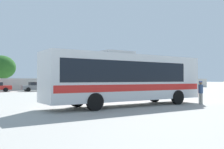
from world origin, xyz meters
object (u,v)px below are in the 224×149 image
(parked_car_rightmost_silver, at_px, (81,86))
(parked_car_third_grey, at_px, (36,86))
(coach_bus_silver_red, at_px, (126,77))
(roadside_tree_midleft, at_px, (1,67))
(attendant_by_bus_door, at_px, (201,91))

(parked_car_rightmost_silver, bearing_deg, parked_car_third_grey, -178.15)
(coach_bus_silver_red, xyz_separation_m, roadside_tree_midleft, (-6.48, 35.28, 2.08))
(parked_car_rightmost_silver, distance_m, roadside_tree_midleft, 15.90)
(attendant_by_bus_door, distance_m, parked_car_rightmost_silver, 26.92)
(coach_bus_silver_red, bearing_deg, parked_car_rightmost_silver, 77.58)
(coach_bus_silver_red, height_order, parked_car_rightmost_silver, coach_bus_silver_red)
(attendant_by_bus_door, relative_size, roadside_tree_midleft, 0.27)
(parked_car_third_grey, xyz_separation_m, parked_car_rightmost_silver, (7.43, 0.24, -0.01))
(parked_car_rightmost_silver, bearing_deg, attendant_by_bus_door, -90.21)
(attendant_by_bus_door, xyz_separation_m, parked_car_rightmost_silver, (0.10, 26.92, -0.20))
(attendant_by_bus_door, xyz_separation_m, parked_car_third_grey, (-7.34, 26.68, -0.20))
(coach_bus_silver_red, relative_size, attendant_by_bus_door, 7.11)
(attendant_by_bus_door, bearing_deg, parked_car_rightmost_silver, 89.79)
(parked_car_third_grey, bearing_deg, parked_car_rightmost_silver, 1.85)
(coach_bus_silver_red, height_order, attendant_by_bus_door, coach_bus_silver_red)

